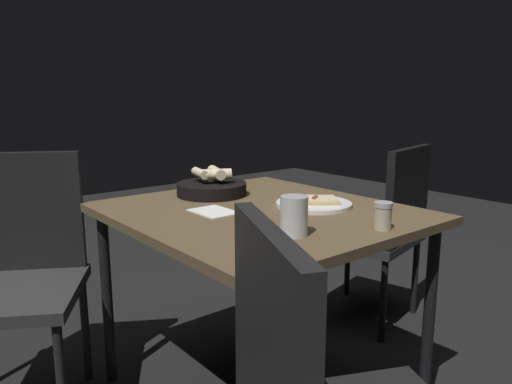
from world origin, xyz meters
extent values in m
cube|color=brown|center=(0.00, 0.00, 0.69)|extent=(1.00, 0.90, 0.03)
cylinder|color=black|center=(-0.44, -0.39, 0.34)|extent=(0.04, 0.04, 0.68)
cylinder|color=black|center=(-0.44, 0.39, 0.34)|extent=(0.04, 0.04, 0.68)
cylinder|color=black|center=(0.44, 0.39, 0.34)|extent=(0.04, 0.04, 0.68)
cylinder|color=white|center=(0.08, 0.18, 0.72)|extent=(0.27, 0.27, 0.01)
cube|color=tan|center=(0.08, 0.18, 0.73)|extent=(0.19, 0.21, 0.01)
cube|color=beige|center=(0.08, 0.18, 0.74)|extent=(0.18, 0.19, 0.01)
sphere|color=brown|center=(0.09, 0.17, 0.74)|extent=(0.02, 0.02, 0.02)
sphere|color=brown|center=(0.08, 0.19, 0.74)|extent=(0.02, 0.02, 0.02)
sphere|color=brown|center=(0.06, 0.16, 0.74)|extent=(0.02, 0.02, 0.02)
cylinder|color=black|center=(-0.31, 0.01, 0.73)|extent=(0.27, 0.27, 0.05)
cylinder|color=beige|center=(-0.28, 0.02, 0.79)|extent=(0.09, 0.12, 0.04)
cylinder|color=beige|center=(-0.31, 0.03, 0.80)|extent=(0.14, 0.09, 0.04)
cylinder|color=beige|center=(-0.34, -0.02, 0.80)|extent=(0.12, 0.06, 0.03)
cylinder|color=red|center=(-0.24, -0.01, 0.73)|extent=(0.06, 0.06, 0.03)
cylinder|color=silver|center=(0.31, -0.13, 0.77)|extent=(0.08, 0.08, 0.11)
cylinder|color=#C38C21|center=(0.31, -0.13, 0.75)|extent=(0.07, 0.07, 0.07)
cylinder|color=#BFB299|center=(0.43, 0.12, 0.74)|extent=(0.05, 0.05, 0.07)
cylinder|color=maroon|center=(0.43, 0.12, 0.73)|extent=(0.04, 0.04, 0.03)
cylinder|color=#B7B7BC|center=(0.43, 0.12, 0.78)|extent=(0.05, 0.05, 0.01)
cube|color=white|center=(-0.07, -0.15, 0.71)|extent=(0.16, 0.12, 0.00)
cube|color=#2D2D2D|center=(-0.43, -0.72, 0.45)|extent=(0.60, 0.60, 0.04)
cube|color=black|center=(-0.60, -0.62, 0.68)|extent=(0.25, 0.38, 0.43)
cylinder|color=black|center=(-0.50, -0.46, 0.21)|extent=(0.03, 0.03, 0.43)
cube|color=black|center=(0.68, -0.54, 0.66)|extent=(0.39, 0.21, 0.44)
cube|color=#2A2A2A|center=(-0.18, 0.82, 0.41)|extent=(0.52, 0.52, 0.04)
cube|color=black|center=(0.02, 0.86, 0.65)|extent=(0.12, 0.42, 0.43)
cylinder|color=black|center=(-0.41, 0.97, 0.20)|extent=(0.03, 0.03, 0.39)
cylinder|color=black|center=(-0.32, 0.60, 0.20)|extent=(0.03, 0.03, 0.39)
cylinder|color=black|center=(-0.03, 1.05, 0.20)|extent=(0.03, 0.03, 0.39)
cylinder|color=black|center=(0.05, 0.68, 0.20)|extent=(0.03, 0.03, 0.39)
camera|label=1|loc=(1.27, -1.06, 1.10)|focal=34.47mm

